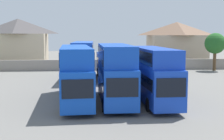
% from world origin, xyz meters
% --- Properties ---
extents(ground, '(140.00, 140.00, 0.00)m').
position_xyz_m(ground, '(0.00, 18.00, 0.00)').
color(ground, slate).
extents(depot_boundary_wall, '(56.00, 0.50, 1.80)m').
position_xyz_m(depot_boundary_wall, '(0.00, 24.68, 0.90)').
color(depot_boundary_wall, gray).
rests_on(depot_boundary_wall, ground).
extents(bus_1, '(3.11, 12.12, 4.87)m').
position_xyz_m(bus_1, '(-3.42, 0.49, 2.75)').
color(bus_1, blue).
rests_on(bus_1, ground).
extents(bus_2, '(2.69, 10.61, 5.03)m').
position_xyz_m(bus_2, '(0.02, -0.03, 2.83)').
color(bus_2, '#1144BE').
rests_on(bus_2, ground).
extents(bus_3, '(2.65, 10.70, 4.76)m').
position_xyz_m(bus_3, '(3.30, -0.31, 2.69)').
color(bus_3, blue).
rests_on(bus_3, ground).
extents(bus_4, '(3.00, 11.53, 4.95)m').
position_xyz_m(bus_4, '(-2.84, 14.45, 2.79)').
color(bus_4, blue).
rests_on(bus_4, ground).
extents(bus_5, '(2.89, 10.82, 3.38)m').
position_xyz_m(bus_5, '(0.56, 14.66, 1.93)').
color(bus_5, blue).
rests_on(bus_5, ground).
extents(bus_6, '(3.15, 10.40, 3.36)m').
position_xyz_m(bus_6, '(3.56, 14.45, 1.92)').
color(bus_6, blue).
rests_on(bus_6, ground).
extents(house_terrace_left, '(10.88, 6.91, 8.92)m').
position_xyz_m(house_terrace_left, '(-15.16, 33.42, 4.56)').
color(house_terrace_left, '#C6B293').
rests_on(house_terrace_left, ground).
extents(house_terrace_centre, '(11.11, 7.75, 8.40)m').
position_xyz_m(house_terrace_centre, '(15.36, 33.07, 4.29)').
color(house_terrace_centre, tan).
rests_on(house_terrace_centre, ground).
extents(tree_left_of_lot, '(3.41, 3.41, 6.21)m').
position_xyz_m(tree_left_of_lot, '(18.73, 22.68, 4.44)').
color(tree_left_of_lot, brown).
rests_on(tree_left_of_lot, ground).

